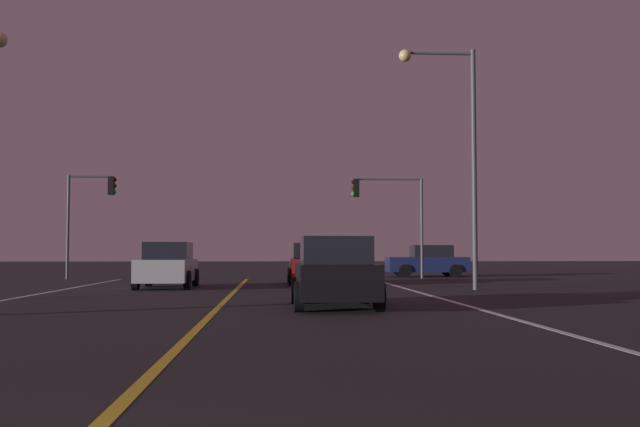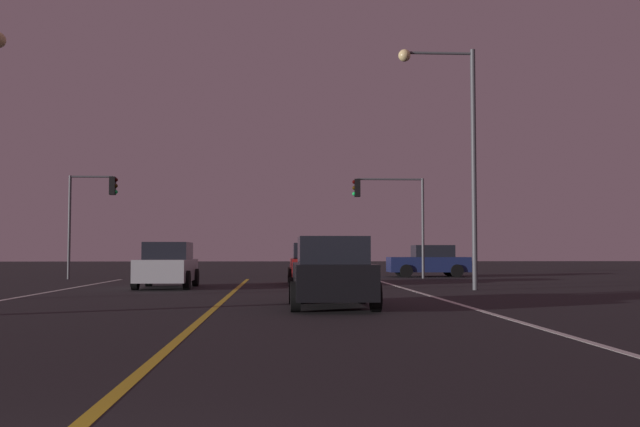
% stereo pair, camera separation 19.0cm
% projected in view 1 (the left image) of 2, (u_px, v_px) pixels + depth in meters
% --- Properties ---
extents(lane_edge_right, '(0.16, 38.94, 0.01)m').
position_uv_depth(lane_edge_right, '(483.00, 310.00, 16.68)').
color(lane_edge_right, silver).
rests_on(lane_edge_right, ground).
extents(lane_center_divider, '(0.16, 38.94, 0.01)m').
position_uv_depth(lane_center_divider, '(214.00, 312.00, 16.30)').
color(lane_center_divider, gold).
rests_on(lane_center_divider, ground).
extents(car_crossing_side, '(4.30, 2.02, 1.70)m').
position_uv_depth(car_crossing_side, '(428.00, 261.00, 39.25)').
color(car_crossing_side, black).
rests_on(car_crossing_side, ground).
extents(car_oncoming, '(2.02, 4.30, 1.70)m').
position_uv_depth(car_oncoming, '(167.00, 266.00, 27.03)').
color(car_oncoming, black).
rests_on(car_oncoming, ground).
extents(car_lead_same_lane, '(2.02, 4.30, 1.70)m').
position_uv_depth(car_lead_same_lane, '(335.00, 273.00, 17.59)').
color(car_lead_same_lane, black).
rests_on(car_lead_same_lane, ground).
extents(car_ahead_far, '(2.02, 4.30, 1.70)m').
position_uv_depth(car_ahead_far, '(312.00, 264.00, 30.16)').
color(car_ahead_far, black).
rests_on(car_ahead_far, ground).
extents(traffic_light_near_right, '(3.66, 0.36, 5.07)m').
position_uv_depth(traffic_light_near_right, '(387.00, 203.00, 36.84)').
color(traffic_light_near_right, '#4C4C51').
rests_on(traffic_light_near_right, ground).
extents(traffic_light_near_left, '(2.40, 0.36, 5.11)m').
position_uv_depth(traffic_light_near_left, '(91.00, 202.00, 35.92)').
color(traffic_light_near_left, '#4C4C51').
rests_on(traffic_light_near_left, ground).
extents(street_lamp_right_far, '(2.77, 0.44, 8.56)m').
position_uv_depth(street_lamp_right_far, '(457.00, 137.00, 25.85)').
color(street_lamp_right_far, '#4C4C51').
rests_on(street_lamp_right_far, ground).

